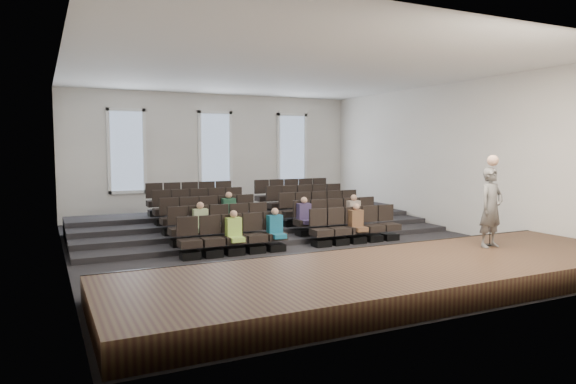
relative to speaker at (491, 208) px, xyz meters
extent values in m
plane|color=black|center=(-3.02, 4.62, -1.44)|extent=(14.00, 14.00, 0.00)
cube|color=white|center=(-3.02, 4.62, 3.57)|extent=(12.00, 14.00, 0.02)
cube|color=white|center=(-3.02, 11.64, 1.06)|extent=(12.00, 0.04, 5.00)
cube|color=white|center=(-3.02, -2.40, 1.06)|extent=(12.00, 0.04, 5.00)
cube|color=white|center=(-9.04, 4.62, 1.06)|extent=(0.04, 14.00, 5.00)
cube|color=white|center=(3.00, 4.62, 1.06)|extent=(0.04, 14.00, 5.00)
cube|color=#44321D|center=(-3.02, -0.48, -1.19)|extent=(11.80, 3.60, 0.50)
cube|color=black|center=(-3.02, 1.29, -1.19)|extent=(11.80, 0.06, 0.52)
cube|color=black|center=(-3.02, 6.94, -1.36)|extent=(11.80, 4.80, 0.15)
cube|color=black|center=(-3.02, 7.47, -1.29)|extent=(11.80, 3.75, 0.30)
cube|color=black|center=(-3.02, 7.99, -1.21)|extent=(11.80, 2.70, 0.45)
cube|color=black|center=(-3.02, 8.52, -1.14)|extent=(11.80, 1.65, 0.60)
cube|color=black|center=(-6.14, 4.02, -1.34)|extent=(0.47, 0.43, 0.20)
cube|color=black|center=(-6.14, 4.02, -1.03)|extent=(0.55, 0.50, 0.19)
cube|color=black|center=(-6.14, 4.23, -0.62)|extent=(0.55, 0.08, 0.50)
cube|color=black|center=(-5.54, 4.02, -1.34)|extent=(0.47, 0.43, 0.20)
cube|color=black|center=(-5.54, 4.02, -1.03)|extent=(0.55, 0.50, 0.19)
cube|color=black|center=(-5.54, 4.23, -0.62)|extent=(0.55, 0.08, 0.50)
cube|color=black|center=(-4.94, 4.02, -1.34)|extent=(0.47, 0.43, 0.20)
cube|color=black|center=(-4.94, 4.02, -1.03)|extent=(0.55, 0.50, 0.19)
cube|color=black|center=(-4.94, 4.23, -0.62)|extent=(0.55, 0.08, 0.50)
cube|color=black|center=(-4.34, 4.02, -1.34)|extent=(0.47, 0.43, 0.20)
cube|color=black|center=(-4.34, 4.02, -1.03)|extent=(0.55, 0.50, 0.19)
cube|color=black|center=(-4.34, 4.23, -0.62)|extent=(0.55, 0.08, 0.50)
cube|color=black|center=(-3.74, 4.02, -1.34)|extent=(0.47, 0.43, 0.20)
cube|color=black|center=(-3.74, 4.02, -1.03)|extent=(0.55, 0.50, 0.19)
cube|color=black|center=(-3.74, 4.23, -0.62)|extent=(0.55, 0.08, 0.50)
cube|color=black|center=(-2.29, 4.02, -1.34)|extent=(0.47, 0.43, 0.20)
cube|color=black|center=(-2.29, 4.02, -1.03)|extent=(0.55, 0.50, 0.19)
cube|color=black|center=(-2.29, 4.23, -0.62)|extent=(0.55, 0.08, 0.50)
cube|color=black|center=(-1.69, 4.02, -1.34)|extent=(0.47, 0.43, 0.20)
cube|color=black|center=(-1.69, 4.02, -1.03)|extent=(0.55, 0.50, 0.19)
cube|color=black|center=(-1.69, 4.23, -0.62)|extent=(0.55, 0.08, 0.50)
cube|color=black|center=(-1.09, 4.02, -1.34)|extent=(0.47, 0.43, 0.20)
cube|color=black|center=(-1.09, 4.02, -1.03)|extent=(0.55, 0.50, 0.19)
cube|color=black|center=(-1.09, 4.23, -0.62)|extent=(0.55, 0.08, 0.50)
cube|color=black|center=(-0.49, 4.02, -1.34)|extent=(0.47, 0.43, 0.20)
cube|color=black|center=(-0.49, 4.02, -1.03)|extent=(0.55, 0.50, 0.19)
cube|color=black|center=(-0.49, 4.23, -0.62)|extent=(0.55, 0.08, 0.50)
cube|color=black|center=(0.11, 4.02, -1.34)|extent=(0.47, 0.43, 0.20)
cube|color=black|center=(0.11, 4.02, -1.03)|extent=(0.55, 0.50, 0.19)
cube|color=black|center=(0.11, 4.23, -0.62)|extent=(0.55, 0.08, 0.50)
cube|color=black|center=(-6.14, 5.07, -1.19)|extent=(0.47, 0.43, 0.20)
cube|color=black|center=(-6.14, 5.07, -0.88)|extent=(0.55, 0.50, 0.19)
cube|color=black|center=(-6.14, 5.28, -0.47)|extent=(0.55, 0.08, 0.50)
cube|color=black|center=(-5.54, 5.07, -1.19)|extent=(0.47, 0.43, 0.20)
cube|color=black|center=(-5.54, 5.07, -0.88)|extent=(0.55, 0.50, 0.19)
cube|color=black|center=(-5.54, 5.28, -0.47)|extent=(0.55, 0.08, 0.50)
cube|color=black|center=(-4.94, 5.07, -1.19)|extent=(0.47, 0.43, 0.20)
cube|color=black|center=(-4.94, 5.07, -0.88)|extent=(0.55, 0.50, 0.19)
cube|color=black|center=(-4.94, 5.28, -0.47)|extent=(0.55, 0.08, 0.50)
cube|color=black|center=(-4.34, 5.07, -1.19)|extent=(0.47, 0.43, 0.20)
cube|color=black|center=(-4.34, 5.07, -0.88)|extent=(0.55, 0.50, 0.19)
cube|color=black|center=(-4.34, 5.28, -0.47)|extent=(0.55, 0.08, 0.50)
cube|color=black|center=(-3.74, 5.07, -1.19)|extent=(0.47, 0.43, 0.20)
cube|color=black|center=(-3.74, 5.07, -0.88)|extent=(0.55, 0.50, 0.19)
cube|color=black|center=(-3.74, 5.28, -0.47)|extent=(0.55, 0.08, 0.50)
cube|color=black|center=(-2.29, 5.07, -1.19)|extent=(0.47, 0.43, 0.20)
cube|color=black|center=(-2.29, 5.07, -0.88)|extent=(0.55, 0.50, 0.19)
cube|color=black|center=(-2.29, 5.28, -0.47)|extent=(0.55, 0.08, 0.50)
cube|color=black|center=(-1.69, 5.07, -1.19)|extent=(0.47, 0.43, 0.20)
cube|color=black|center=(-1.69, 5.07, -0.88)|extent=(0.55, 0.50, 0.19)
cube|color=black|center=(-1.69, 5.28, -0.47)|extent=(0.55, 0.08, 0.50)
cube|color=black|center=(-1.09, 5.07, -1.19)|extent=(0.47, 0.43, 0.20)
cube|color=black|center=(-1.09, 5.07, -0.88)|extent=(0.55, 0.50, 0.19)
cube|color=black|center=(-1.09, 5.28, -0.47)|extent=(0.55, 0.08, 0.50)
cube|color=black|center=(-0.49, 5.07, -1.19)|extent=(0.47, 0.43, 0.20)
cube|color=black|center=(-0.49, 5.07, -0.88)|extent=(0.55, 0.50, 0.19)
cube|color=black|center=(-0.49, 5.28, -0.47)|extent=(0.55, 0.08, 0.50)
cube|color=black|center=(0.11, 5.07, -1.19)|extent=(0.47, 0.43, 0.20)
cube|color=black|center=(0.11, 5.07, -0.88)|extent=(0.55, 0.50, 0.19)
cube|color=black|center=(0.11, 5.28, -0.47)|extent=(0.55, 0.08, 0.50)
cube|color=black|center=(-6.14, 6.12, -1.04)|extent=(0.47, 0.42, 0.20)
cube|color=black|center=(-6.14, 6.12, -0.73)|extent=(0.55, 0.50, 0.19)
cube|color=black|center=(-6.14, 6.33, -0.32)|extent=(0.55, 0.08, 0.50)
cube|color=black|center=(-5.54, 6.12, -1.04)|extent=(0.47, 0.42, 0.20)
cube|color=black|center=(-5.54, 6.12, -0.73)|extent=(0.55, 0.50, 0.19)
cube|color=black|center=(-5.54, 6.33, -0.32)|extent=(0.55, 0.08, 0.50)
cube|color=black|center=(-4.94, 6.12, -1.04)|extent=(0.47, 0.42, 0.20)
cube|color=black|center=(-4.94, 6.12, -0.73)|extent=(0.55, 0.50, 0.19)
cube|color=black|center=(-4.94, 6.33, -0.32)|extent=(0.55, 0.08, 0.50)
cube|color=black|center=(-4.34, 6.12, -1.04)|extent=(0.47, 0.42, 0.20)
cube|color=black|center=(-4.34, 6.12, -0.73)|extent=(0.55, 0.50, 0.19)
cube|color=black|center=(-4.34, 6.33, -0.32)|extent=(0.55, 0.08, 0.50)
cube|color=black|center=(-3.74, 6.12, -1.04)|extent=(0.47, 0.42, 0.20)
cube|color=black|center=(-3.74, 6.12, -0.73)|extent=(0.55, 0.50, 0.19)
cube|color=black|center=(-3.74, 6.33, -0.32)|extent=(0.55, 0.08, 0.50)
cube|color=black|center=(-2.29, 6.12, -1.04)|extent=(0.47, 0.42, 0.20)
cube|color=black|center=(-2.29, 6.12, -0.73)|extent=(0.55, 0.50, 0.19)
cube|color=black|center=(-2.29, 6.33, -0.32)|extent=(0.55, 0.08, 0.50)
cube|color=black|center=(-1.69, 6.12, -1.04)|extent=(0.47, 0.42, 0.20)
cube|color=black|center=(-1.69, 6.12, -0.73)|extent=(0.55, 0.50, 0.19)
cube|color=black|center=(-1.69, 6.33, -0.32)|extent=(0.55, 0.08, 0.50)
cube|color=black|center=(-1.09, 6.12, -1.04)|extent=(0.47, 0.42, 0.20)
cube|color=black|center=(-1.09, 6.12, -0.73)|extent=(0.55, 0.50, 0.19)
cube|color=black|center=(-1.09, 6.33, -0.32)|extent=(0.55, 0.08, 0.50)
cube|color=black|center=(-0.49, 6.12, -1.04)|extent=(0.47, 0.42, 0.20)
cube|color=black|center=(-0.49, 6.12, -0.73)|extent=(0.55, 0.50, 0.19)
cube|color=black|center=(-0.49, 6.33, -0.32)|extent=(0.55, 0.08, 0.50)
cube|color=black|center=(0.11, 6.12, -1.04)|extent=(0.47, 0.42, 0.20)
cube|color=black|center=(0.11, 6.12, -0.73)|extent=(0.55, 0.50, 0.19)
cube|color=black|center=(0.11, 6.33, -0.32)|extent=(0.55, 0.08, 0.50)
cube|color=black|center=(-6.14, 7.17, -0.89)|extent=(0.47, 0.42, 0.20)
cube|color=black|center=(-6.14, 7.17, -0.58)|extent=(0.55, 0.50, 0.19)
cube|color=black|center=(-6.14, 7.38, -0.17)|extent=(0.55, 0.08, 0.50)
cube|color=black|center=(-5.54, 7.17, -0.89)|extent=(0.47, 0.42, 0.20)
cube|color=black|center=(-5.54, 7.17, -0.58)|extent=(0.55, 0.50, 0.19)
cube|color=black|center=(-5.54, 7.38, -0.17)|extent=(0.55, 0.08, 0.50)
cube|color=black|center=(-4.94, 7.17, -0.89)|extent=(0.47, 0.42, 0.20)
cube|color=black|center=(-4.94, 7.17, -0.58)|extent=(0.55, 0.50, 0.19)
cube|color=black|center=(-4.94, 7.38, -0.17)|extent=(0.55, 0.08, 0.50)
cube|color=black|center=(-4.34, 7.17, -0.89)|extent=(0.47, 0.42, 0.20)
cube|color=black|center=(-4.34, 7.17, -0.58)|extent=(0.55, 0.50, 0.19)
cube|color=black|center=(-4.34, 7.38, -0.17)|extent=(0.55, 0.08, 0.50)
cube|color=black|center=(-3.74, 7.17, -0.89)|extent=(0.47, 0.42, 0.20)
cube|color=black|center=(-3.74, 7.17, -0.58)|extent=(0.55, 0.50, 0.19)
cube|color=black|center=(-3.74, 7.38, -0.17)|extent=(0.55, 0.08, 0.50)
cube|color=black|center=(-2.29, 7.17, -0.89)|extent=(0.47, 0.42, 0.20)
cube|color=black|center=(-2.29, 7.17, -0.58)|extent=(0.55, 0.50, 0.19)
cube|color=black|center=(-2.29, 7.38, -0.17)|extent=(0.55, 0.08, 0.50)
cube|color=black|center=(-1.69, 7.17, -0.89)|extent=(0.47, 0.42, 0.20)
cube|color=black|center=(-1.69, 7.17, -0.58)|extent=(0.55, 0.50, 0.19)
cube|color=black|center=(-1.69, 7.38, -0.17)|extent=(0.55, 0.08, 0.50)
cube|color=black|center=(-1.09, 7.17, -0.89)|extent=(0.47, 0.42, 0.20)
cube|color=black|center=(-1.09, 7.17, -0.58)|extent=(0.55, 0.50, 0.19)
cube|color=black|center=(-1.09, 7.38, -0.17)|extent=(0.55, 0.08, 0.50)
cube|color=black|center=(-0.49, 7.17, -0.89)|extent=(0.47, 0.42, 0.20)
cube|color=black|center=(-0.49, 7.17, -0.58)|extent=(0.55, 0.50, 0.19)
cube|color=black|center=(-0.49, 7.38, -0.17)|extent=(0.55, 0.08, 0.50)
cube|color=black|center=(0.11, 7.17, -0.89)|extent=(0.47, 0.42, 0.20)
cube|color=black|center=(0.11, 7.17, -0.58)|extent=(0.55, 0.50, 0.19)
cube|color=black|center=(0.11, 7.38, -0.17)|extent=(0.55, 0.08, 0.50)
cube|color=black|center=(-6.14, 8.22, -0.74)|extent=(0.47, 0.42, 0.20)
cube|color=black|center=(-6.14, 8.22, -0.43)|extent=(0.55, 0.50, 0.19)
cube|color=black|center=(-6.14, 8.43, -0.02)|extent=(0.55, 0.08, 0.50)
cube|color=black|center=(-5.54, 8.22, -0.74)|extent=(0.47, 0.42, 0.20)
cube|color=black|center=(-5.54, 8.22, -0.43)|extent=(0.55, 0.50, 0.19)
cube|color=black|center=(-5.54, 8.43, -0.02)|extent=(0.55, 0.08, 0.50)
cube|color=black|center=(-4.94, 8.22, -0.74)|extent=(0.47, 0.42, 0.20)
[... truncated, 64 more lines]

